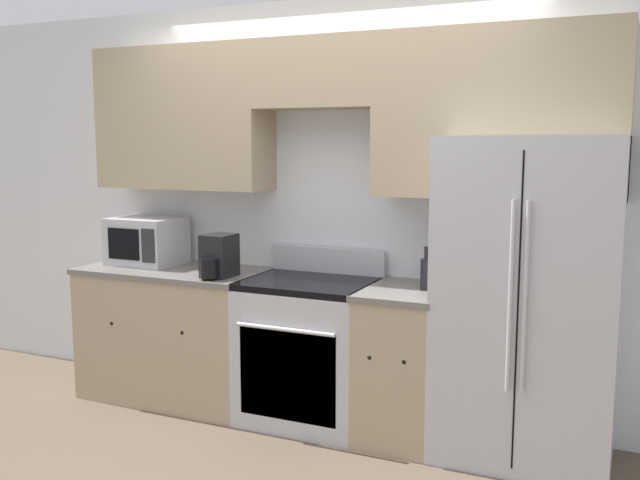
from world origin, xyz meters
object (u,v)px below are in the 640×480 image
at_px(refrigerator, 529,299).
at_px(microwave, 147,241).
at_px(oven_range, 309,350).
at_px(bottle, 426,273).

bearing_deg(refrigerator, microwave, 179.85).
relative_size(oven_range, refrigerator, 0.60).
distance_m(refrigerator, bottle, 0.57).
bearing_deg(bottle, microwave, 178.80).
bearing_deg(refrigerator, oven_range, -177.11).
bearing_deg(microwave, refrigerator, -0.15).
height_order(oven_range, microwave, microwave).
height_order(refrigerator, microwave, refrigerator).
xyz_separation_m(oven_range, bottle, (0.72, 0.03, 0.53)).
distance_m(refrigerator, microwave, 2.55).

